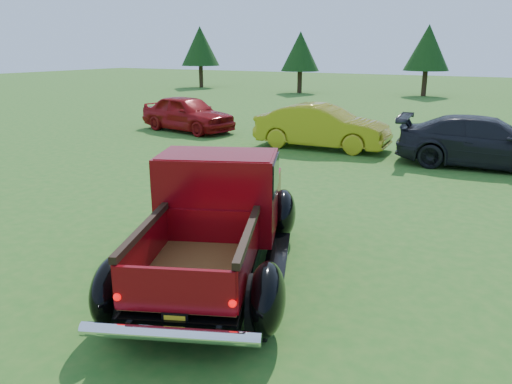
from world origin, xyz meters
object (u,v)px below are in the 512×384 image
tree_far_west (200,46)px  tree_west (300,52)px  pickup_truck (219,214)px  show_car_red (188,113)px  tree_mid_left (428,48)px  show_car_yellow (322,127)px  show_car_grey (486,142)px

tree_far_west → tree_west: 10.06m
pickup_truck → show_car_red: size_ratio=1.21×
tree_mid_left → tree_far_west: bearing=-177.0°
tree_west → show_car_yellow: size_ratio=1.00×
tree_west → show_car_yellow: tree_west is taller
tree_west → show_car_grey: bearing=-53.4°
tree_far_west → show_car_yellow: tree_far_west is taller
pickup_truck → show_car_yellow: pickup_truck is taller
show_car_yellow → show_car_grey: bearing=-96.8°
show_car_red → show_car_grey: 11.66m
tree_mid_left → show_car_yellow: (0.85, -22.05, -2.62)m
tree_far_west → tree_mid_left: (19.00, 1.00, -0.14)m
pickup_truck → show_car_grey: (3.04, 9.65, -0.15)m
show_car_red → show_car_grey: bearing=-84.4°
pickup_truck → show_car_grey: pickup_truck is taller
tree_far_west → show_car_grey: bearing=-40.4°
show_car_red → tree_west: bearing=21.3°
show_car_red → show_car_yellow: size_ratio=0.95×
tree_far_west → show_car_yellow: 29.06m
tree_far_west → tree_west: (10.00, -1.00, -0.41)m
tree_west → show_car_grey: size_ratio=0.91×
tree_far_west → tree_west: bearing=-5.7°
tree_west → show_car_yellow: (9.85, -20.05, -2.35)m
pickup_truck → show_car_grey: bearing=50.1°
show_car_grey → tree_west: bearing=31.3°
tree_west → show_car_yellow: bearing=-63.8°
tree_west → pickup_truck: tree_west is taller
tree_far_west → show_car_yellow: size_ratio=1.13×
tree_far_west → show_car_red: tree_far_west is taller
tree_far_west → tree_west: size_ratio=1.13×
tree_west → show_car_grey: (15.11, -20.37, -2.37)m
tree_west → pickup_truck: size_ratio=0.87×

